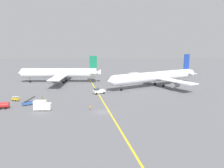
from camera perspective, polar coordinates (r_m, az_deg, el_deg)
ground_plane at (r=73.60m, az=-2.59°, el=-7.51°), size 600.00×600.00×0.00m
taxiway_stripe at (r=83.18m, az=-1.96°, el=-5.38°), size 17.67×118.84×0.01m
airliner_at_gate_left at (r=133.80m, az=-13.63°, el=2.83°), size 50.35×48.63×16.02m
airliner_being_pushed at (r=119.36m, az=11.39°, el=1.91°), size 54.36×45.23×17.11m
pushback_tug at (r=100.70m, az=-3.54°, el=-1.87°), size 8.35×4.83×2.97m
gse_catering_truck_tall at (r=79.07m, az=-18.03°, el=-5.42°), size 5.90×2.56×3.50m
gse_belt_loader_portside at (r=87.90m, az=-21.42°, el=-4.69°), size 4.73×3.86×3.02m
gse_baggage_cart_near_cluster at (r=96.43m, az=-24.22°, el=-3.58°), size 3.14×2.55×1.71m
gse_gpu_cart_small at (r=91.32m, az=-17.62°, el=-3.93°), size 2.50×2.19×1.90m
gse_fuel_bowser_stubby at (r=86.34m, az=-27.30°, el=-5.06°), size 5.16×2.75×2.40m
ground_crew_ramp_agent_by_cones at (r=76.07m, az=-5.75°, el=-6.25°), size 0.36×0.47×1.70m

